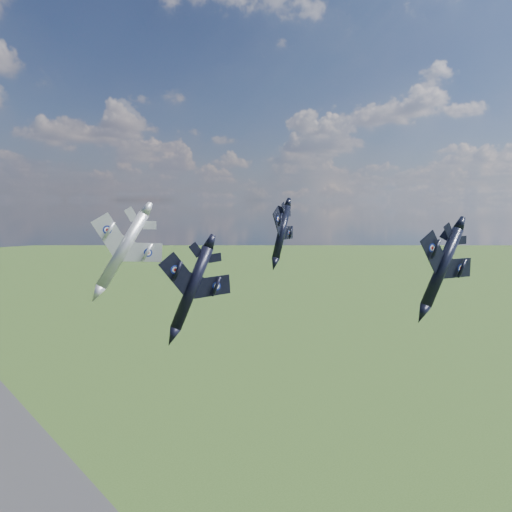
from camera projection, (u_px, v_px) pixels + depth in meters
jet_lead_navy at (192, 287)px, 66.92m from camera, size 15.16×18.28×7.72m
jet_right_navy at (442, 267)px, 59.28m from camera, size 12.94×15.84×7.35m
jet_high_navy at (282, 232)px, 98.34m from camera, size 16.70×18.97×8.27m
jet_left_silver at (123, 250)px, 69.44m from camera, size 15.80×18.76×8.86m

